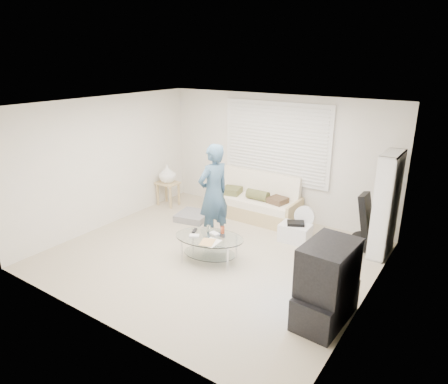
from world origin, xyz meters
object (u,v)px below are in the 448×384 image
Objects in this scene: bookshelf at (386,205)px; tv_unit at (327,284)px; futon_sofa at (254,203)px; coffee_table at (209,241)px.

tv_unit is at bearing -93.16° from bookshelf.
tv_unit is at bearing -45.21° from futon_sofa.
futon_sofa is 2.66m from bookshelf.
futon_sofa is 1.78× the size of tv_unit.
futon_sofa is at bearing 134.79° from tv_unit.
tv_unit is 0.83× the size of coffee_table.
coffee_table is at bearing 168.45° from tv_unit.
bookshelf is 2.30m from tv_unit.
tv_unit reaches higher than coffee_table.
coffee_table is (-2.13, 0.43, -0.18)m from tv_unit.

